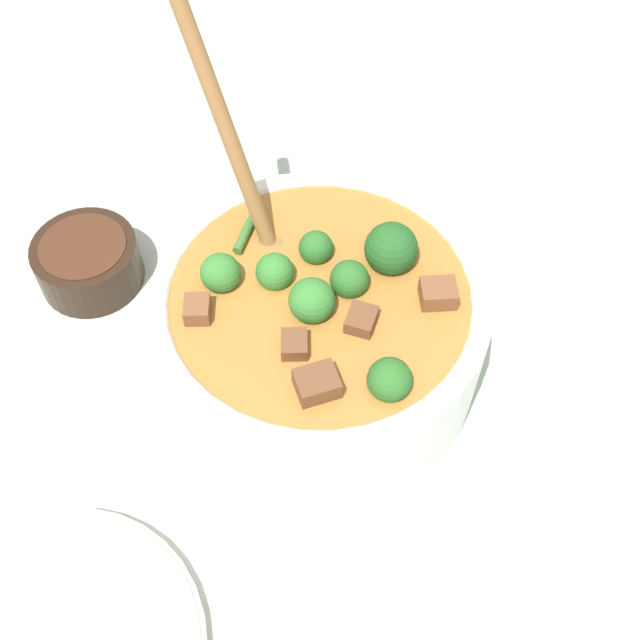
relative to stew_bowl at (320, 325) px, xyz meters
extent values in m
plane|color=#ADBCAD|center=(0.00, 0.00, -0.06)|extent=(4.00, 4.00, 0.00)
cylinder|color=white|center=(0.00, 0.00, -0.01)|extent=(0.25, 0.25, 0.10)
torus|color=white|center=(0.00, 0.00, 0.04)|extent=(0.25, 0.25, 0.02)
cylinder|color=#B27533|center=(0.00, 0.00, 0.01)|extent=(0.23, 0.23, 0.07)
sphere|color=#387F33|center=(0.07, -0.02, 0.05)|extent=(0.03, 0.03, 0.03)
cylinder|color=#6B9956|center=(0.07, -0.02, 0.03)|extent=(0.01, 0.01, 0.01)
sphere|color=#235B23|center=(-0.06, -0.03, 0.05)|extent=(0.04, 0.04, 0.04)
cylinder|color=#6B9956|center=(-0.06, -0.03, 0.02)|extent=(0.01, 0.01, 0.02)
sphere|color=#387F33|center=(0.01, 0.01, 0.05)|extent=(0.03, 0.03, 0.03)
cylinder|color=#6B9956|center=(0.01, 0.01, 0.03)|extent=(0.01, 0.01, 0.02)
sphere|color=#2D6B28|center=(0.00, -0.04, 0.05)|extent=(0.03, 0.03, 0.03)
cylinder|color=#6B9956|center=(0.00, -0.04, 0.03)|extent=(0.01, 0.01, 0.01)
sphere|color=#2D6B28|center=(-0.04, 0.08, 0.05)|extent=(0.03, 0.03, 0.03)
cylinder|color=#6B9956|center=(-0.04, 0.08, 0.02)|extent=(0.01, 0.01, 0.01)
sphere|color=#387F33|center=(0.03, -0.02, 0.05)|extent=(0.03, 0.03, 0.03)
cylinder|color=#6B9956|center=(0.03, -0.02, 0.03)|extent=(0.01, 0.01, 0.01)
sphere|color=#2D6B28|center=(-0.02, -0.01, 0.05)|extent=(0.03, 0.03, 0.03)
cylinder|color=#6B9956|center=(-0.02, -0.01, 0.03)|extent=(0.01, 0.01, 0.01)
cube|color=brown|center=(0.09, 0.01, 0.05)|extent=(0.02, 0.02, 0.02)
cube|color=brown|center=(0.02, 0.05, 0.04)|extent=(0.02, 0.02, 0.02)
cube|color=brown|center=(-0.08, 0.01, 0.05)|extent=(0.03, 0.02, 0.02)
cube|color=brown|center=(0.01, 0.08, 0.04)|extent=(0.03, 0.03, 0.02)
cube|color=brown|center=(-0.03, 0.03, 0.04)|extent=(0.03, 0.03, 0.02)
cylinder|color=#3D7533|center=(0.05, -0.06, 0.04)|extent=(0.02, 0.04, 0.01)
ellipsoid|color=olive|center=(0.03, -0.05, 0.03)|extent=(0.04, 0.03, 0.01)
cylinder|color=olive|center=(0.06, -0.09, 0.12)|extent=(0.07, 0.10, 0.19)
cylinder|color=black|center=(0.20, -0.11, -0.04)|extent=(0.09, 0.09, 0.04)
cylinder|color=#472819|center=(0.20, -0.11, -0.03)|extent=(0.08, 0.08, 0.02)
camera|label=1|loc=(0.03, 0.35, 0.51)|focal=45.00mm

